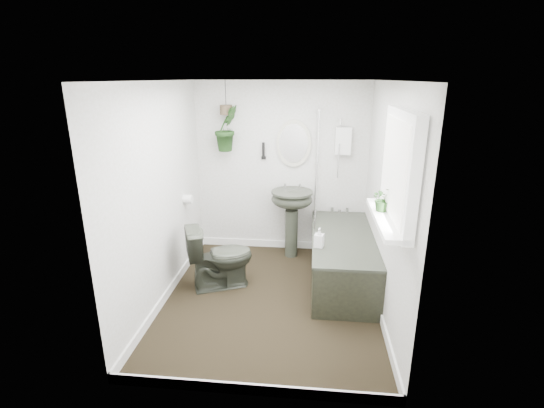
# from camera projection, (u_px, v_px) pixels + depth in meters

# --- Properties ---
(floor) EXTENTS (2.30, 2.80, 0.02)m
(floor) POSITION_uv_depth(u_px,v_px,m) (271.00, 299.00, 4.35)
(floor) COLOR black
(floor) RESTS_ON ground
(ceiling) EXTENTS (2.30, 2.80, 0.02)m
(ceiling) POSITION_uv_depth(u_px,v_px,m) (270.00, 79.00, 3.64)
(ceiling) COLOR white
(ceiling) RESTS_ON ground
(wall_back) EXTENTS (2.30, 0.02, 2.30)m
(wall_back) POSITION_uv_depth(u_px,v_px,m) (281.00, 169.00, 5.33)
(wall_back) COLOR silver
(wall_back) RESTS_ON ground
(wall_front) EXTENTS (2.30, 0.02, 2.30)m
(wall_front) POSITION_uv_depth(u_px,v_px,m) (249.00, 260.00, 2.66)
(wall_front) COLOR silver
(wall_front) RESTS_ON ground
(wall_left) EXTENTS (0.02, 2.80, 2.30)m
(wall_left) POSITION_uv_depth(u_px,v_px,m) (160.00, 196.00, 4.11)
(wall_left) COLOR silver
(wall_left) RESTS_ON ground
(wall_right) EXTENTS (0.02, 2.80, 2.30)m
(wall_right) POSITION_uv_depth(u_px,v_px,m) (387.00, 203.00, 3.88)
(wall_right) COLOR silver
(wall_right) RESTS_ON ground
(skirting) EXTENTS (2.30, 2.80, 0.10)m
(skirting) POSITION_uv_depth(u_px,v_px,m) (271.00, 294.00, 4.33)
(skirting) COLOR white
(skirting) RESTS_ON floor
(bathtub) EXTENTS (0.72, 1.72, 0.58)m
(bathtub) POSITION_uv_depth(u_px,v_px,m) (342.00, 258.00, 4.66)
(bathtub) COLOR #2D3127
(bathtub) RESTS_ON floor
(bath_screen) EXTENTS (0.04, 0.72, 1.40)m
(bath_screen) POSITION_uv_depth(u_px,v_px,m) (317.00, 167.00, 4.85)
(bath_screen) COLOR silver
(bath_screen) RESTS_ON bathtub
(shower_box) EXTENTS (0.20, 0.10, 0.35)m
(shower_box) POSITION_uv_depth(u_px,v_px,m) (343.00, 141.00, 5.06)
(shower_box) COLOR white
(shower_box) RESTS_ON wall_back
(oval_mirror) EXTENTS (0.46, 0.03, 0.62)m
(oval_mirror) POSITION_uv_depth(u_px,v_px,m) (294.00, 144.00, 5.17)
(oval_mirror) COLOR beige
(oval_mirror) RESTS_ON wall_back
(wall_sconce) EXTENTS (0.04, 0.04, 0.22)m
(wall_sconce) POSITION_uv_depth(u_px,v_px,m) (263.00, 151.00, 5.23)
(wall_sconce) COLOR black
(wall_sconce) RESTS_ON wall_back
(toilet_roll_holder) EXTENTS (0.11, 0.11, 0.11)m
(toilet_roll_holder) POSITION_uv_depth(u_px,v_px,m) (188.00, 199.00, 4.84)
(toilet_roll_holder) COLOR white
(toilet_roll_holder) RESTS_ON wall_left
(window_recess) EXTENTS (0.08, 1.00, 0.90)m
(window_recess) POSITION_uv_depth(u_px,v_px,m) (400.00, 168.00, 3.07)
(window_recess) COLOR white
(window_recess) RESTS_ON wall_right
(window_sill) EXTENTS (0.18, 1.00, 0.04)m
(window_sill) POSITION_uv_depth(u_px,v_px,m) (386.00, 219.00, 3.21)
(window_sill) COLOR white
(window_sill) RESTS_ON wall_right
(window_blinds) EXTENTS (0.01, 0.86, 0.76)m
(window_blinds) POSITION_uv_depth(u_px,v_px,m) (394.00, 168.00, 3.08)
(window_blinds) COLOR white
(window_blinds) RESTS_ON wall_right
(toilet) EXTENTS (0.84, 0.67, 0.75)m
(toilet) POSITION_uv_depth(u_px,v_px,m) (220.00, 257.00, 4.50)
(toilet) COLOR #2D3127
(toilet) RESTS_ON floor
(pedestal_sink) EXTENTS (0.60, 0.53, 0.92)m
(pedestal_sink) POSITION_uv_depth(u_px,v_px,m) (291.00, 224.00, 5.26)
(pedestal_sink) COLOR #2D3127
(pedestal_sink) RESTS_ON floor
(sill_plant) EXTENTS (0.23, 0.21, 0.21)m
(sill_plant) POSITION_uv_depth(u_px,v_px,m) (383.00, 199.00, 3.30)
(sill_plant) COLOR black
(sill_plant) RESTS_ON window_sill
(hanging_plant) EXTENTS (0.41, 0.41, 0.59)m
(hanging_plant) POSITION_uv_depth(u_px,v_px,m) (227.00, 128.00, 5.08)
(hanging_plant) COLOR black
(hanging_plant) RESTS_ON ceiling
(soap_bottle) EXTENTS (0.12, 0.12, 0.21)m
(soap_bottle) POSITION_uv_depth(u_px,v_px,m) (319.00, 238.00, 4.23)
(soap_bottle) COLOR black
(soap_bottle) RESTS_ON bathtub
(hanging_pot) EXTENTS (0.16, 0.16, 0.12)m
(hanging_pot) POSITION_uv_depth(u_px,v_px,m) (226.00, 110.00, 5.01)
(hanging_pot) COLOR #483A29
(hanging_pot) RESTS_ON ceiling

